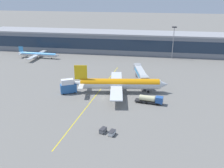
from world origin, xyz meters
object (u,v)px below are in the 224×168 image
object	(u,v)px
baggage_cart_1	(112,133)
commuter_jet_far	(38,54)
main_airliner	(119,84)
catering_lift	(68,86)
fuel_tanker	(151,99)
baggage_cart_0	(103,130)

from	to	relation	value
baggage_cart_1	commuter_jet_far	size ratio (longest dim) A/B	0.10
main_airliner	catering_lift	world-z (taller)	main_airliner
fuel_tanker	baggage_cart_1	xyz separation A→B (m)	(-11.49, -24.52, -0.96)
main_airliner	commuter_jet_far	world-z (taller)	main_airliner
baggage_cart_1	baggage_cart_0	bearing A→B (deg)	161.65
catering_lift	fuel_tanker	bearing A→B (deg)	-8.03
baggage_cart_0	baggage_cart_1	size ratio (longest dim) A/B	1.00
catering_lift	baggage_cart_0	xyz separation A→B (m)	(20.53, -28.46, -2.28)
baggage_cart_1	commuter_jet_far	distance (m)	100.51
catering_lift	baggage_cart_1	xyz separation A→B (m)	(23.56, -29.47, -2.28)
commuter_jet_far	baggage_cart_0	bearing A→B (deg)	-54.31
main_airliner	baggage_cart_1	distance (m)	33.73
fuel_tanker	main_airliner	bearing A→B (deg)	146.57
main_airliner	commuter_jet_far	xyz separation A→B (m)	(-58.01, 47.01, -1.60)
main_airliner	baggage_cart_0	size ratio (longest dim) A/B	13.97
baggage_cart_1	fuel_tanker	bearing A→B (deg)	64.89
catering_lift	commuter_jet_far	size ratio (longest dim) A/B	0.25
catering_lift	commuter_jet_far	distance (m)	62.80
fuel_tanker	catering_lift	bearing A→B (deg)	171.97
catering_lift	baggage_cart_1	distance (m)	37.80
baggage_cart_0	commuter_jet_far	distance (m)	97.90
baggage_cart_0	baggage_cart_1	bearing A→B (deg)	-18.35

